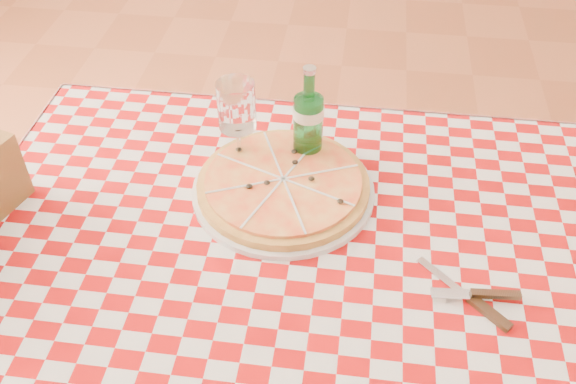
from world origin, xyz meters
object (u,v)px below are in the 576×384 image
at_px(water_bottle, 308,117).
at_px(wine_glass, 238,125).
at_px(dining_table, 294,270).
at_px(pizza_plate, 283,184).

height_order(water_bottle, wine_glass, water_bottle).
bearing_deg(water_bottle, dining_table, -89.81).
xyz_separation_m(dining_table, water_bottle, (-0.00, 0.23, 0.22)).
relative_size(water_bottle, wine_glass, 1.16).
xyz_separation_m(water_bottle, wine_glass, (-0.14, -0.03, -0.02)).
relative_size(dining_table, water_bottle, 5.14).
distance_m(dining_table, wine_glass, 0.32).
bearing_deg(pizza_plate, water_bottle, 71.80).
bearing_deg(dining_table, water_bottle, 90.19).
distance_m(water_bottle, wine_glass, 0.15).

